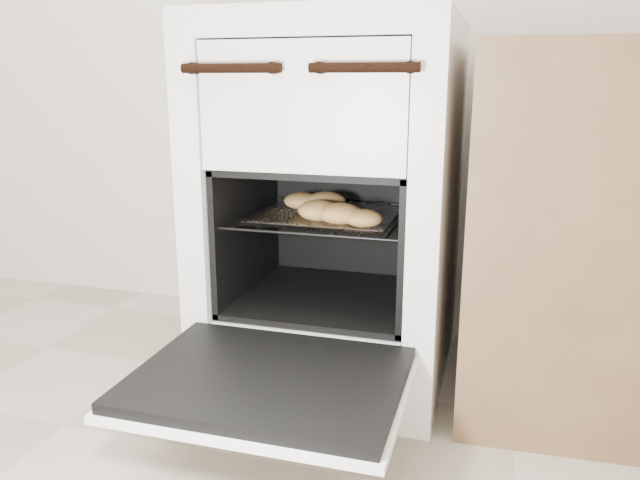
{
  "coord_description": "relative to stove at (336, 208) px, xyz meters",
  "views": [
    {
      "loc": [
        0.6,
        -0.38,
        0.78
      ],
      "look_at": [
        0.19,
        1.02,
        0.4
      ],
      "focal_mm": 35.0,
      "sensor_mm": 36.0,
      "label": 1
    }
  ],
  "objects": [
    {
      "name": "oven_door",
      "position": [
        -0.0,
        -0.51,
        -0.25
      ],
      "size": [
        0.54,
        0.42,
        0.04
      ],
      "color": "black",
      "rests_on": "stove"
    },
    {
      "name": "baked_rolls",
      "position": [
        0.01,
        -0.12,
        0.03
      ],
      "size": [
        0.31,
        0.29,
        0.05
      ],
      "color": "#BC844B",
      "rests_on": "foil_sheet"
    },
    {
      "name": "stove",
      "position": [
        0.0,
        0.0,
        0.0
      ],
      "size": [
        0.6,
        0.67,
        0.92
      ],
      "color": "white",
      "rests_on": "ground"
    },
    {
      "name": "oven_rack",
      "position": [
        0.0,
        -0.07,
        -0.01
      ],
      "size": [
        0.44,
        0.42,
        0.01
      ],
      "color": "black",
      "rests_on": "stove"
    },
    {
      "name": "foil_sheet",
      "position": [
        0.0,
        -0.09,
        -0.0
      ],
      "size": [
        0.34,
        0.3,
        0.01
      ],
      "primitive_type": "cube",
      "color": "silver",
      "rests_on": "oven_rack"
    }
  ]
}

